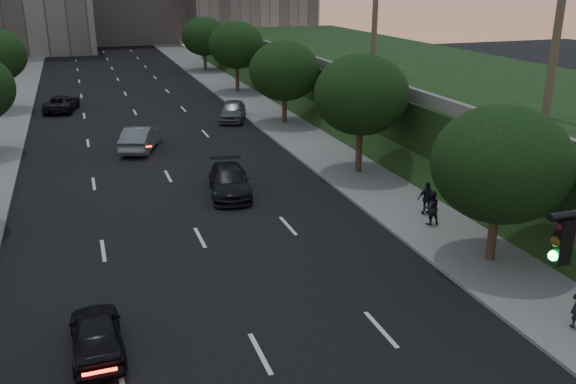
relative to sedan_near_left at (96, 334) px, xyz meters
name	(u,v)px	position (x,y,z in m)	size (l,w,h in m)	color
road_surface	(152,146)	(4.53, 23.33, -0.62)	(16.00, 140.00, 0.02)	black
sidewalk_right	(297,132)	(14.78, 23.33, -0.56)	(4.50, 140.00, 0.15)	slate
embankment	(457,100)	(26.53, 21.33, 1.37)	(18.00, 90.00, 4.00)	black
parapet_wall	(353,74)	(18.03, 21.33, 3.72)	(0.35, 90.00, 0.70)	slate
tree_right_a	(501,164)	(14.83, 1.33, 3.39)	(5.20, 5.20, 6.24)	#38281C
tree_right_b	(361,95)	(14.83, 13.33, 3.88)	(5.20, 5.20, 6.74)	#38281C
tree_right_c	(284,71)	(14.83, 26.33, 3.39)	(5.20, 5.20, 6.24)	#38281C
tree_right_d	(236,45)	(14.83, 40.33, 3.88)	(5.20, 5.20, 6.74)	#38281C
tree_right_e	(204,36)	(14.83, 55.33, 3.39)	(5.20, 5.20, 6.24)	#38281C
sedan_near_left	(96,334)	(0.00, 0.00, 0.00)	(1.50, 3.72, 1.27)	black
sedan_mid_left	(140,138)	(3.74, 22.48, 0.16)	(1.68, 4.82, 1.59)	slate
sedan_far_left	(61,103)	(-1.11, 36.85, 0.04)	(2.23, 4.83, 1.34)	black
sedan_near_right	(229,181)	(7.10, 12.35, 0.07)	(1.97, 4.86, 1.41)	black
sedan_far_right	(233,111)	(11.47, 28.91, 0.14)	(1.82, 4.53, 1.54)	#595C60
pedestrian_b	(431,208)	(14.51, 5.18, 0.30)	(0.76, 0.59, 1.56)	black
pedestrian_c	(427,198)	(14.99, 6.30, 0.30)	(0.92, 0.38, 1.56)	black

